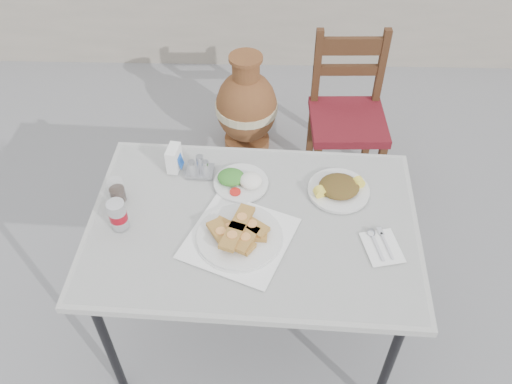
{
  "coord_description": "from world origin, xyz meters",
  "views": [
    {
      "loc": [
        0.2,
        -1.24,
        2.31
      ],
      "look_at": [
        0.16,
        0.16,
        0.87
      ],
      "focal_mm": 38.0,
      "sensor_mm": 36.0,
      "label": 1
    }
  ],
  "objects_px": {
    "soda_can": "(118,215)",
    "chair": "(347,115)",
    "salad_chopped_plate": "(339,188)",
    "cafe_table": "(253,231)",
    "condiment_caddy": "(200,168)",
    "cola_glass": "(117,192)",
    "napkin_holder": "(174,158)",
    "pide_plate": "(239,233)",
    "terracotta_urn": "(246,108)",
    "salad_rice_plate": "(240,180)"
  },
  "relations": [
    {
      "from": "cola_glass",
      "to": "chair",
      "type": "relative_size",
      "value": 0.1
    },
    {
      "from": "soda_can",
      "to": "cola_glass",
      "type": "distance_m",
      "value": 0.14
    },
    {
      "from": "condiment_caddy",
      "to": "chair",
      "type": "bearing_deg",
      "value": 47.54
    },
    {
      "from": "cafe_table",
      "to": "salad_rice_plate",
      "type": "height_order",
      "value": "salad_rice_plate"
    },
    {
      "from": "cola_glass",
      "to": "salad_chopped_plate",
      "type": "bearing_deg",
      "value": 4.2
    },
    {
      "from": "napkin_holder",
      "to": "pide_plate",
      "type": "bearing_deg",
      "value": -43.83
    },
    {
      "from": "salad_chopped_plate",
      "to": "cola_glass",
      "type": "xyz_separation_m",
      "value": [
        -0.87,
        -0.06,
        0.02
      ]
    },
    {
      "from": "cafe_table",
      "to": "terracotta_urn",
      "type": "relative_size",
      "value": 1.95
    },
    {
      "from": "cafe_table",
      "to": "salad_rice_plate",
      "type": "bearing_deg",
      "value": 105.94
    },
    {
      "from": "soda_can",
      "to": "cola_glass",
      "type": "height_order",
      "value": "soda_can"
    },
    {
      "from": "cafe_table",
      "to": "pide_plate",
      "type": "bearing_deg",
      "value": -120.02
    },
    {
      "from": "napkin_holder",
      "to": "chair",
      "type": "distance_m",
      "value": 1.16
    },
    {
      "from": "cola_glass",
      "to": "terracotta_urn",
      "type": "bearing_deg",
      "value": 69.58
    },
    {
      "from": "pide_plate",
      "to": "terracotta_urn",
      "type": "bearing_deg",
      "value": 91.36
    },
    {
      "from": "cafe_table",
      "to": "cola_glass",
      "type": "height_order",
      "value": "cola_glass"
    },
    {
      "from": "terracotta_urn",
      "to": "cola_glass",
      "type": "bearing_deg",
      "value": -110.42
    },
    {
      "from": "salad_chopped_plate",
      "to": "soda_can",
      "type": "bearing_deg",
      "value": -166.5
    },
    {
      "from": "cola_glass",
      "to": "chair",
      "type": "xyz_separation_m",
      "value": [
        1.02,
        0.94,
        -0.33
      ]
    },
    {
      "from": "cola_glass",
      "to": "condiment_caddy",
      "type": "relative_size",
      "value": 0.83
    },
    {
      "from": "soda_can",
      "to": "napkin_holder",
      "type": "relative_size",
      "value": 1.14
    },
    {
      "from": "chair",
      "to": "salad_rice_plate",
      "type": "bearing_deg",
      "value": -124.68
    },
    {
      "from": "salad_chopped_plate",
      "to": "condiment_caddy",
      "type": "distance_m",
      "value": 0.57
    },
    {
      "from": "salad_chopped_plate",
      "to": "chair",
      "type": "bearing_deg",
      "value": 80.2
    },
    {
      "from": "soda_can",
      "to": "chair",
      "type": "height_order",
      "value": "chair"
    },
    {
      "from": "soda_can",
      "to": "chair",
      "type": "distance_m",
      "value": 1.5
    },
    {
      "from": "napkin_holder",
      "to": "chair",
      "type": "height_order",
      "value": "chair"
    },
    {
      "from": "salad_rice_plate",
      "to": "condiment_caddy",
      "type": "xyz_separation_m",
      "value": [
        -0.17,
        0.06,
        0.01
      ]
    },
    {
      "from": "soda_can",
      "to": "chair",
      "type": "relative_size",
      "value": 0.13
    },
    {
      "from": "soda_can",
      "to": "chair",
      "type": "bearing_deg",
      "value": 47.51
    },
    {
      "from": "cafe_table",
      "to": "condiment_caddy",
      "type": "height_order",
      "value": "condiment_caddy"
    },
    {
      "from": "chair",
      "to": "terracotta_urn",
      "type": "height_order",
      "value": "chair"
    },
    {
      "from": "soda_can",
      "to": "condiment_caddy",
      "type": "bearing_deg",
      "value": 47.41
    },
    {
      "from": "chair",
      "to": "salad_chopped_plate",
      "type": "bearing_deg",
      "value": -101.59
    },
    {
      "from": "pide_plate",
      "to": "napkin_holder",
      "type": "relative_size",
      "value": 4.36
    },
    {
      "from": "cola_glass",
      "to": "soda_can",
      "type": "bearing_deg",
      "value": -75.89
    },
    {
      "from": "soda_can",
      "to": "chair",
      "type": "xyz_separation_m",
      "value": [
        0.98,
        1.07,
        -0.35
      ]
    },
    {
      "from": "pide_plate",
      "to": "chair",
      "type": "xyz_separation_m",
      "value": [
        0.53,
        1.12,
        -0.32
      ]
    },
    {
      "from": "napkin_holder",
      "to": "terracotta_urn",
      "type": "xyz_separation_m",
      "value": [
        0.25,
        1.02,
        -0.51
      ]
    },
    {
      "from": "cafe_table",
      "to": "salad_chopped_plate",
      "type": "relative_size",
      "value": 5.21
    },
    {
      "from": "chair",
      "to": "cola_glass",
      "type": "bearing_deg",
      "value": -139.15
    },
    {
      "from": "cafe_table",
      "to": "salad_rice_plate",
      "type": "distance_m",
      "value": 0.22
    },
    {
      "from": "napkin_holder",
      "to": "condiment_caddy",
      "type": "xyz_separation_m",
      "value": [
        0.11,
        -0.03,
        -0.03
      ]
    },
    {
      "from": "cafe_table",
      "to": "condiment_caddy",
      "type": "xyz_separation_m",
      "value": [
        -0.23,
        0.26,
        0.08
      ]
    },
    {
      "from": "napkin_holder",
      "to": "cafe_table",
      "type": "bearing_deg",
      "value": -32.2
    },
    {
      "from": "salad_rice_plate",
      "to": "salad_chopped_plate",
      "type": "height_order",
      "value": "salad_rice_plate"
    },
    {
      "from": "condiment_caddy",
      "to": "terracotta_urn",
      "type": "height_order",
      "value": "condiment_caddy"
    },
    {
      "from": "cafe_table",
      "to": "condiment_caddy",
      "type": "bearing_deg",
      "value": 131.06
    },
    {
      "from": "salad_rice_plate",
      "to": "salad_chopped_plate",
      "type": "xyz_separation_m",
      "value": [
        0.39,
        -0.03,
        0.0
      ]
    },
    {
      "from": "cola_glass",
      "to": "condiment_caddy",
      "type": "height_order",
      "value": "cola_glass"
    },
    {
      "from": "cola_glass",
      "to": "terracotta_urn",
      "type": "height_order",
      "value": "cola_glass"
    }
  ]
}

